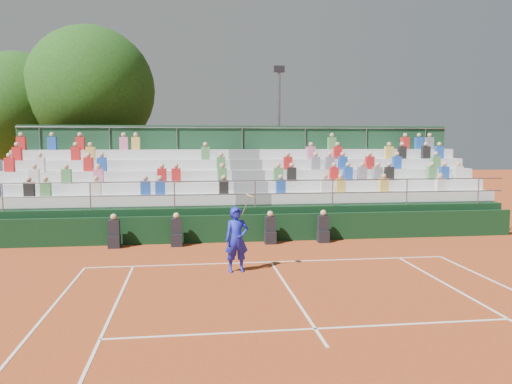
{
  "coord_description": "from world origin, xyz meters",
  "views": [
    {
      "loc": [
        -2.39,
        -14.74,
        3.68
      ],
      "look_at": [
        0.0,
        3.5,
        1.8
      ],
      "focal_mm": 35.0,
      "sensor_mm": 36.0,
      "label": 1
    }
  ],
  "objects": [
    {
      "name": "grandstand",
      "position": [
        0.0,
        6.44,
        1.07
      ],
      "size": [
        20.0,
        5.2,
        4.4
      ],
      "color": "black",
      "rests_on": "ground"
    },
    {
      "name": "ground",
      "position": [
        0.0,
        0.0,
        0.0
      ],
      "size": [
        90.0,
        90.0,
        0.0
      ],
      "primitive_type": "plane",
      "color": "#A6421B",
      "rests_on": "ground"
    },
    {
      "name": "tree_west",
      "position": [
        -11.34,
        13.03,
        5.42
      ],
      "size": [
        5.74,
        5.74,
        8.3
      ],
      "color": "#3A2915",
      "rests_on": "ground"
    },
    {
      "name": "tree_east",
      "position": [
        -7.52,
        12.49,
        6.29
      ],
      "size": [
        6.6,
        6.6,
        9.61
      ],
      "color": "#3A2915",
      "rests_on": "ground"
    },
    {
      "name": "floodlight_mast",
      "position": [
        2.6,
        13.34,
        4.61
      ],
      "size": [
        0.6,
        0.25,
        7.88
      ],
      "color": "gray",
      "rests_on": "ground"
    },
    {
      "name": "line_officials",
      "position": [
        -1.29,
        2.75,
        0.48
      ],
      "size": [
        7.83,
        0.4,
        1.19
      ],
      "color": "black",
      "rests_on": "ground"
    },
    {
      "name": "courtside_wall",
      "position": [
        0.0,
        3.2,
        0.5
      ],
      "size": [
        20.0,
        0.15,
        1.0
      ],
      "primitive_type": "cube",
      "color": "black",
      "rests_on": "ground"
    },
    {
      "name": "tennis_player",
      "position": [
        -1.13,
        -0.97,
        0.92
      ],
      "size": [
        0.89,
        0.52,
        2.22
      ],
      "color": "#181FB9",
      "rests_on": "ground"
    }
  ]
}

